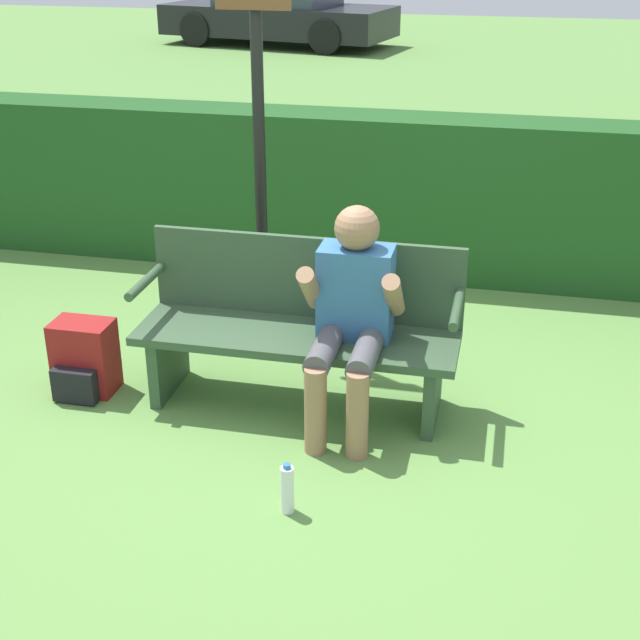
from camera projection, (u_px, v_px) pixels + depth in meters
name	position (u px, v px, depth m)	size (l,w,h in m)	color
ground_plane	(297.00, 404.00, 4.85)	(40.00, 40.00, 0.00)	#5B8942
hedge_back	(365.00, 194.00, 6.44)	(12.00, 0.45, 1.15)	#1E4C1E
park_bench	(299.00, 326.00, 4.73)	(1.70, 0.50, 0.88)	#334C33
person_seated	(351.00, 309.00, 4.47)	(0.51, 0.65, 1.13)	#336699
backpack	(84.00, 359.00, 4.90)	(0.33, 0.29, 0.41)	maroon
water_bottle	(287.00, 489.00, 3.93)	(0.06, 0.06, 0.25)	white
signpost	(258.00, 123.00, 5.10)	(0.42, 0.09, 2.28)	black
parked_car	(278.00, 14.00, 17.50)	(4.73, 2.61, 1.19)	black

